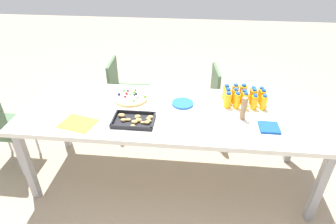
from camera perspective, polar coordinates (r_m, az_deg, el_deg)
The scene contains 25 objects.
ground_plane at distance 2.84m, azimuth 0.55°, elevation -12.78°, with size 12.00×12.00×0.00m, color tan.
party_table at distance 2.40m, azimuth 0.63°, elevation -1.02°, with size 2.51×0.87×0.75m.
chair_near_left at distance 3.16m, azimuth 11.31°, elevation 3.04°, with size 0.45×0.45×0.83m.
chair_near_right at distance 3.30m, azimuth -8.79°, elevation 4.62°, with size 0.42×0.42×0.83m.
juice_bottle_0 at distance 2.62m, azimuth 18.08°, elevation 3.37°, with size 0.05×0.05×0.13m.
juice_bottle_1 at distance 2.60m, azimuth 16.57°, elevation 3.47°, with size 0.05×0.05×0.13m.
juice_bottle_2 at distance 2.59m, azimuth 14.77°, elevation 3.79°, with size 0.06×0.06×0.15m.
juice_bottle_3 at distance 2.58m, azimuth 13.26°, elevation 3.87°, with size 0.06×0.06×0.15m.
juice_bottle_4 at distance 2.57m, azimuth 11.54°, elevation 3.88°, with size 0.06×0.06×0.14m.
juice_bottle_5 at distance 2.56m, azimuth 18.38°, elevation 2.79°, with size 0.05×0.05×0.14m.
juice_bottle_6 at distance 2.54m, azimuth 16.71°, elevation 2.86°, with size 0.05×0.05×0.15m.
juice_bottle_7 at distance 2.53m, azimuth 14.90°, elevation 2.87°, with size 0.06×0.06×0.13m.
juice_bottle_8 at distance 2.52m, azimuth 13.31°, elevation 3.07°, with size 0.05×0.05×0.14m.
juice_bottle_9 at distance 2.50m, azimuth 11.80°, elevation 3.11°, with size 0.06×0.06×0.14m.
juice_bottle_10 at distance 2.49m, azimuth 18.61°, elevation 1.82°, with size 0.05×0.05×0.14m.
juice_bottle_11 at distance 2.47m, azimuth 16.89°, elevation 1.87°, with size 0.05×0.05×0.14m.
juice_bottle_12 at distance 2.46m, azimuth 15.17°, elevation 2.16°, with size 0.05×0.05×0.15m.
juice_bottle_13 at distance 2.45m, azimuth 13.62°, elevation 2.22°, with size 0.05×0.05×0.15m.
juice_bottle_14 at distance 2.44m, azimuth 11.88°, elevation 2.32°, with size 0.06×0.06×0.14m.
fruit_pizza at distance 2.56m, azimuth -7.41°, elevation 2.89°, with size 0.30×0.30×0.05m.
snack_tray at distance 2.25m, azimuth -6.72°, elevation -1.66°, with size 0.32×0.23×0.04m.
plate_stack at distance 2.46m, azimuth 2.94°, elevation 1.73°, with size 0.19×0.19×0.02m.
napkin_stack at distance 2.29m, azimuth 19.59°, elevation -2.94°, with size 0.15×0.15×0.02m, color #194CA5.
cardboard_tube at distance 2.30m, azimuth 14.88°, elevation 0.69°, with size 0.04×0.04×0.19m, color #9E7A56.
paper_folder at distance 2.32m, azimuth -17.59°, elevation -2.17°, with size 0.26×0.20×0.01m, color yellow.
Camera 1 is at (-0.18, 2.00, 2.01)m, focal length 30.44 mm.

